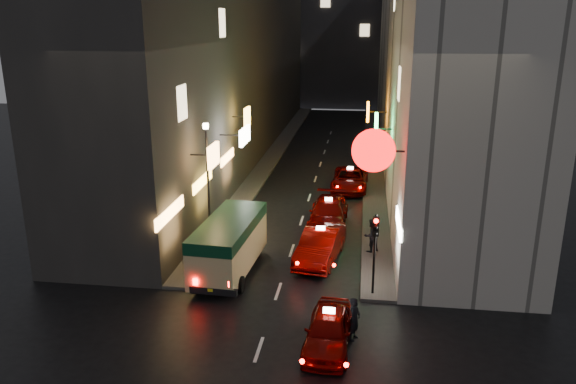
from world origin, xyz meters
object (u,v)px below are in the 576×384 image
at_px(taxi_near, 329,327).
at_px(traffic_light, 375,238).
at_px(lamp_post, 208,177).
at_px(pedestrian_crossing, 354,316).
at_px(minibus, 229,240).

height_order(taxi_near, traffic_light, traffic_light).
bearing_deg(lamp_post, taxi_near, -52.02).
bearing_deg(lamp_post, pedestrian_crossing, -46.30).
distance_m(taxi_near, lamp_post, 11.15).
distance_m(minibus, pedestrian_crossing, 7.61).
xyz_separation_m(minibus, traffic_light, (6.47, -1.59, 1.07)).
bearing_deg(traffic_light, lamp_post, 151.09).
distance_m(minibus, lamp_post, 4.01).
distance_m(pedestrian_crossing, traffic_light, 3.82).
xyz_separation_m(minibus, pedestrian_crossing, (5.77, -4.91, -0.68)).
relative_size(taxi_near, pedestrian_crossing, 2.71).
bearing_deg(taxi_near, lamp_post, 127.98).
bearing_deg(pedestrian_crossing, lamp_post, 65.36).
relative_size(pedestrian_crossing, lamp_post, 0.30).
bearing_deg(lamp_post, traffic_light, -28.91).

